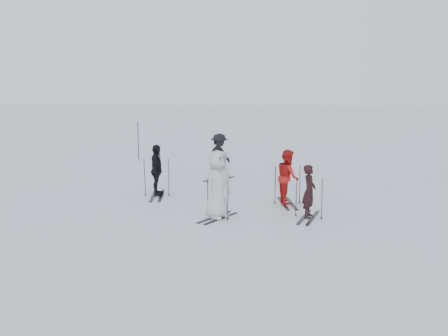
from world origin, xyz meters
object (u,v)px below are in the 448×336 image
skier_uphill_far (219,157)px  skier_near_dark (309,192)px  skier_red (288,177)px  skier_uphill_left (157,171)px  piste_marker (138,141)px  skier_grey (218,185)px

skier_uphill_far → skier_near_dark: bearing=-114.3°
skier_red → skier_uphill_far: bearing=25.3°
skier_red → skier_uphill_far: (-2.53, 3.84, 0.04)m
skier_near_dark → skier_red: 1.74m
skier_uphill_left → piste_marker: bearing=11.4°
skier_near_dark → skier_grey: size_ratio=0.78×
skier_near_dark → skier_uphill_far: (-3.07, 5.49, 0.14)m
skier_near_dark → piste_marker: 12.87m
skier_near_dark → skier_uphill_far: size_ratio=0.85×
skier_red → skier_grey: 2.83m
skier_uphill_left → skier_uphill_far: bearing=-38.8°
skier_red → skier_grey: size_ratio=0.88×
skier_grey → skier_uphill_left: size_ratio=1.12×
skier_grey → piste_marker: skier_grey is taller
skier_grey → skier_uphill_far: (-0.40, 5.69, -0.08)m
skier_red → piste_marker: size_ratio=0.94×
skier_uphill_left → skier_uphill_far: (1.93, 3.05, 0.03)m
skier_near_dark → skier_uphill_left: 5.56m
skier_near_dark → skier_grey: skier_grey is taller
skier_near_dark → skier_grey: bearing=111.7°
skier_near_dark → skier_red: skier_red is taller
skier_near_dark → piste_marker: piste_marker is taller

